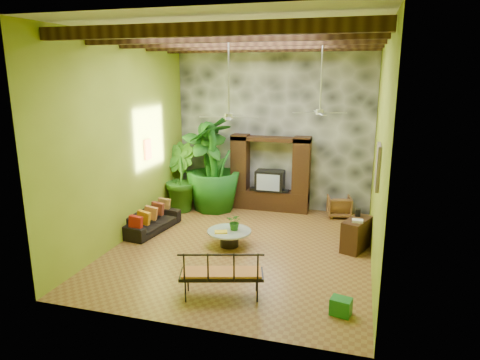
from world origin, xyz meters
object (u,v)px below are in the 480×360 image
(sofa, at_px, (151,221))
(ceiling_fan_front, at_px, (229,107))
(ceiling_fan_back, at_px, (320,103))
(side_console, at_px, (357,234))
(tall_plant_c, at_px, (214,163))
(green_bin, at_px, (341,307))
(tall_plant_a, at_px, (206,167))
(iron_bench, at_px, (220,272))
(coffee_table, at_px, (229,236))
(entertainment_center, at_px, (270,179))
(wicker_armchair, at_px, (339,206))
(tall_plant_b, at_px, (179,177))

(sofa, bearing_deg, ceiling_fan_front, -100.30)
(ceiling_fan_back, bearing_deg, side_console, -28.50)
(sofa, relative_size, tall_plant_c, 0.63)
(tall_plant_c, relative_size, side_console, 3.12)
(sofa, bearing_deg, green_bin, -110.89)
(tall_plant_a, xyz_separation_m, green_bin, (4.35, -5.05, -1.17))
(ceiling_fan_back, distance_m, iron_bench, 4.84)
(coffee_table, bearing_deg, entertainment_center, 84.08)
(entertainment_center, height_order, side_console, entertainment_center)
(iron_bench, distance_m, green_bin, 2.23)
(tall_plant_c, bearing_deg, ceiling_fan_back, -23.73)
(ceiling_fan_back, height_order, coffee_table, ceiling_fan_back)
(wicker_armchair, bearing_deg, green_bin, 82.06)
(wicker_armchair, xyz_separation_m, coffee_table, (-2.44, -3.03, -0.05))
(tall_plant_b, distance_m, coffee_table, 3.38)
(ceiling_fan_front, bearing_deg, tall_plant_c, 115.46)
(green_bin, bearing_deg, side_console, 86.38)
(sofa, distance_m, wicker_armchair, 5.42)
(sofa, distance_m, tall_plant_b, 2.04)
(ceiling_fan_front, bearing_deg, green_bin, -37.18)
(sofa, height_order, iron_bench, iron_bench)
(ceiling_fan_back, relative_size, iron_bench, 1.14)
(side_console, bearing_deg, sofa, -156.18)
(wicker_armchair, bearing_deg, tall_plant_a, -6.23)
(tall_plant_c, distance_m, coffee_table, 3.19)
(tall_plant_a, relative_size, tall_plant_c, 0.90)
(ceiling_fan_front, relative_size, tall_plant_c, 0.63)
(ceiling_fan_front, xyz_separation_m, iron_bench, (0.46, -2.07, -2.87))
(coffee_table, relative_size, iron_bench, 0.65)
(entertainment_center, bearing_deg, green_bin, -66.13)
(iron_bench, bearing_deg, ceiling_fan_back, 53.84)
(iron_bench, distance_m, side_console, 3.91)
(coffee_table, bearing_deg, tall_plant_a, 120.44)
(tall_plant_b, bearing_deg, entertainment_center, 17.42)
(tall_plant_b, height_order, iron_bench, tall_plant_b)
(tall_plant_b, relative_size, side_console, 2.19)
(ceiling_fan_front, height_order, tall_plant_a, ceiling_fan_front)
(ceiling_fan_front, height_order, tall_plant_c, ceiling_fan_front)
(sofa, bearing_deg, ceiling_fan_back, -71.43)
(iron_bench, xyz_separation_m, side_console, (2.39, 3.10, -0.16))
(entertainment_center, relative_size, iron_bench, 1.47)
(ceiling_fan_back, xyz_separation_m, tall_plant_b, (-4.25, 1.11, -2.37))
(side_console, distance_m, green_bin, 3.06)
(entertainment_center, bearing_deg, tall_plant_c, -162.67)
(iron_bench, relative_size, green_bin, 4.66)
(entertainment_center, xyz_separation_m, iron_bench, (0.26, -5.60, -0.43))
(tall_plant_c, bearing_deg, iron_bench, -69.49)
(tall_plant_a, height_order, tall_plant_b, tall_plant_a)
(wicker_armchair, relative_size, tall_plant_a, 0.26)
(sofa, height_order, coffee_table, sofa)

